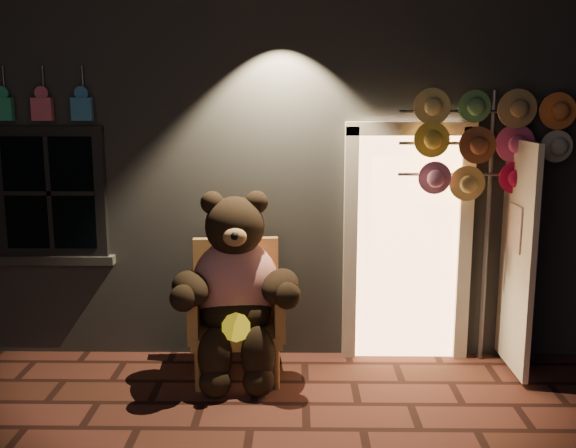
{
  "coord_description": "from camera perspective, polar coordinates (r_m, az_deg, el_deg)",
  "views": [
    {
      "loc": [
        0.34,
        -4.59,
        2.42
      ],
      "look_at": [
        0.27,
        1.0,
        1.35
      ],
      "focal_mm": 42.0,
      "sensor_mm": 36.0,
      "label": 1
    }
  ],
  "objects": [
    {
      "name": "ground",
      "position": [
        5.2,
        -3.23,
        -16.93
      ],
      "size": [
        60.0,
        60.0,
        0.0
      ],
      "primitive_type": "plane",
      "color": "#51261F",
      "rests_on": "ground"
    },
    {
      "name": "shop_building",
      "position": [
        8.61,
        -1.49,
        6.28
      ],
      "size": [
        7.3,
        5.95,
        3.51
      ],
      "color": "slate",
      "rests_on": "ground"
    },
    {
      "name": "wicker_armchair",
      "position": [
        5.97,
        -4.38,
        -7.13
      ],
      "size": [
        0.86,
        0.79,
        1.16
      ],
      "rotation": [
        0.0,
        0.0,
        0.09
      ],
      "color": "#B48245",
      "rests_on": "ground"
    },
    {
      "name": "teddy_bear",
      "position": [
        5.76,
        -4.46,
        -5.44
      ],
      "size": [
        1.18,
        0.96,
        1.63
      ],
      "rotation": [
        0.0,
        0.0,
        0.09
      ],
      "color": "red",
      "rests_on": "ground"
    },
    {
      "name": "hat_rack",
      "position": [
        6.11,
        16.58,
        6.51
      ],
      "size": [
        1.51,
        0.22,
        2.48
      ],
      "color": "#59595E",
      "rests_on": "ground"
    }
  ]
}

